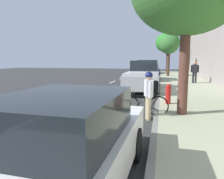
{
  "coord_description": "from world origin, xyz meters",
  "views": [
    {
      "loc": [
        1.76,
        -13.71,
        1.98
      ],
      "look_at": [
        0.3,
        -7.56,
        1.09
      ],
      "focal_mm": 33.46,
      "sensor_mm": 36.0,
      "label": 1
    }
  ],
  "objects_px": {
    "pedestrian_on_phone": "(195,71)",
    "fire_hydrant": "(168,94)",
    "street_tree_corner": "(168,43)",
    "parked_sedan_black_far": "(152,69)",
    "parked_pickup_silver_second": "(143,77)",
    "cyclist_with_backpack": "(150,91)",
    "street_tree_far_end": "(169,45)",
    "parked_sedan_white_nearest": "(64,147)",
    "bicycle_at_curb": "(143,105)",
    "parked_suv_dark_blue_mid": "(148,70)"
  },
  "relations": [
    {
      "from": "bicycle_at_curb",
      "to": "parked_sedan_white_nearest",
      "type": "bearing_deg",
      "value": -98.64
    },
    {
      "from": "parked_pickup_silver_second",
      "to": "street_tree_far_end",
      "type": "bearing_deg",
      "value": 81.05
    },
    {
      "from": "street_tree_corner",
      "to": "pedestrian_on_phone",
      "type": "relative_size",
      "value": 3.39
    },
    {
      "from": "parked_pickup_silver_second",
      "to": "parked_sedan_white_nearest",
      "type": "bearing_deg",
      "value": -90.91
    },
    {
      "from": "parked_sedan_white_nearest",
      "to": "parked_sedan_black_far",
      "type": "xyz_separation_m",
      "value": [
        0.03,
        27.55,
        0.0
      ]
    },
    {
      "from": "parked_sedan_black_far",
      "to": "street_tree_far_end",
      "type": "xyz_separation_m",
      "value": [
        2.0,
        -4.89,
        2.92
      ]
    },
    {
      "from": "parked_sedan_black_far",
      "to": "fire_hydrant",
      "type": "xyz_separation_m",
      "value": [
        1.59,
        -21.17,
        -0.17
      ]
    },
    {
      "from": "parked_sedan_white_nearest",
      "to": "parked_suv_dark_blue_mid",
      "type": "distance_m",
      "value": 17.42
    },
    {
      "from": "parked_sedan_white_nearest",
      "to": "fire_hydrant",
      "type": "distance_m",
      "value": 6.58
    },
    {
      "from": "parked_sedan_black_far",
      "to": "street_tree_far_end",
      "type": "distance_m",
      "value": 6.04
    },
    {
      "from": "street_tree_corner",
      "to": "parked_sedan_black_far",
      "type": "bearing_deg",
      "value": -132.01
    },
    {
      "from": "parked_pickup_silver_second",
      "to": "fire_hydrant",
      "type": "distance_m",
      "value": 4.7
    },
    {
      "from": "street_tree_far_end",
      "to": "parked_sedan_black_far",
      "type": "bearing_deg",
      "value": 112.28
    },
    {
      "from": "bicycle_at_curb",
      "to": "street_tree_far_end",
      "type": "bearing_deg",
      "value": 85.81
    },
    {
      "from": "pedestrian_on_phone",
      "to": "parked_pickup_silver_second",
      "type": "bearing_deg",
      "value": -130.23
    },
    {
      "from": "parked_sedan_white_nearest",
      "to": "bicycle_at_curb",
      "type": "bearing_deg",
      "value": 81.36
    },
    {
      "from": "parked_pickup_silver_second",
      "to": "bicycle_at_curb",
      "type": "relative_size",
      "value": 3.01
    },
    {
      "from": "pedestrian_on_phone",
      "to": "fire_hydrant",
      "type": "relative_size",
      "value": 2.04
    },
    {
      "from": "parked_sedan_white_nearest",
      "to": "fire_hydrant",
      "type": "height_order",
      "value": "parked_sedan_white_nearest"
    },
    {
      "from": "parked_pickup_silver_second",
      "to": "fire_hydrant",
      "type": "height_order",
      "value": "parked_pickup_silver_second"
    },
    {
      "from": "street_tree_corner",
      "to": "parked_pickup_silver_second",
      "type": "bearing_deg",
      "value": -95.62
    },
    {
      "from": "bicycle_at_curb",
      "to": "pedestrian_on_phone",
      "type": "height_order",
      "value": "pedestrian_on_phone"
    },
    {
      "from": "parked_sedan_black_far",
      "to": "fire_hydrant",
      "type": "bearing_deg",
      "value": -85.71
    },
    {
      "from": "parked_suv_dark_blue_mid",
      "to": "parked_sedan_black_far",
      "type": "bearing_deg",
      "value": 90.07
    },
    {
      "from": "parked_sedan_black_far",
      "to": "bicycle_at_curb",
      "type": "xyz_separation_m",
      "value": [
        0.69,
        -22.76,
        -0.36
      ]
    },
    {
      "from": "bicycle_at_curb",
      "to": "street_tree_far_end",
      "type": "height_order",
      "value": "street_tree_far_end"
    },
    {
      "from": "cyclist_with_backpack",
      "to": "street_tree_far_end",
      "type": "bearing_deg",
      "value": 86.62
    },
    {
      "from": "pedestrian_on_phone",
      "to": "fire_hydrant",
      "type": "distance_m",
      "value": 9.17
    },
    {
      "from": "cyclist_with_backpack",
      "to": "bicycle_at_curb",
      "type": "bearing_deg",
      "value": 117.15
    },
    {
      "from": "street_tree_corner",
      "to": "cyclist_with_backpack",
      "type": "bearing_deg",
      "value": -92.44
    },
    {
      "from": "bicycle_at_curb",
      "to": "cyclist_with_backpack",
      "type": "relative_size",
      "value": 1.1
    },
    {
      "from": "street_tree_corner",
      "to": "pedestrian_on_phone",
      "type": "bearing_deg",
      "value": -82.69
    },
    {
      "from": "bicycle_at_curb",
      "to": "pedestrian_on_phone",
      "type": "relative_size",
      "value": 1.04
    },
    {
      "from": "parked_sedan_white_nearest",
      "to": "street_tree_far_end",
      "type": "relative_size",
      "value": 0.96
    },
    {
      "from": "cyclist_with_backpack",
      "to": "parked_suv_dark_blue_mid",
      "type": "bearing_deg",
      "value": 93.97
    },
    {
      "from": "parked_pickup_silver_second",
      "to": "parked_suv_dark_blue_mid",
      "type": "height_order",
      "value": "parked_suv_dark_blue_mid"
    },
    {
      "from": "parked_pickup_silver_second",
      "to": "pedestrian_on_phone",
      "type": "bearing_deg",
      "value": 49.77
    },
    {
      "from": "parked_sedan_black_far",
      "to": "street_tree_far_end",
      "type": "relative_size",
      "value": 0.96
    },
    {
      "from": "pedestrian_on_phone",
      "to": "fire_hydrant",
      "type": "bearing_deg",
      "value": -104.42
    },
    {
      "from": "street_tree_corner",
      "to": "fire_hydrant",
      "type": "relative_size",
      "value": 6.93
    },
    {
      "from": "parked_suv_dark_blue_mid",
      "to": "parked_sedan_black_far",
      "type": "height_order",
      "value": "parked_suv_dark_blue_mid"
    },
    {
      "from": "cyclist_with_backpack",
      "to": "fire_hydrant",
      "type": "bearing_deg",
      "value": 71.8
    },
    {
      "from": "cyclist_with_backpack",
      "to": "pedestrian_on_phone",
      "type": "distance_m",
      "value": 11.29
    },
    {
      "from": "parked_suv_dark_blue_mid",
      "to": "street_tree_far_end",
      "type": "height_order",
      "value": "street_tree_far_end"
    },
    {
      "from": "parked_pickup_silver_second",
      "to": "cyclist_with_backpack",
      "type": "distance_m",
      "value": 6.53
    },
    {
      "from": "fire_hydrant",
      "to": "parked_suv_dark_blue_mid",
      "type": "bearing_deg",
      "value": 98.12
    },
    {
      "from": "parked_sedan_white_nearest",
      "to": "street_tree_corner",
      "type": "bearing_deg",
      "value": 86.09
    },
    {
      "from": "parked_suv_dark_blue_mid",
      "to": "fire_hydrant",
      "type": "bearing_deg",
      "value": -81.88
    },
    {
      "from": "parked_sedan_white_nearest",
      "to": "street_tree_corner",
      "type": "xyz_separation_m",
      "value": [
        2.04,
        29.77,
        3.75
      ]
    },
    {
      "from": "street_tree_far_end",
      "to": "pedestrian_on_phone",
      "type": "relative_size",
      "value": 2.7
    }
  ]
}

